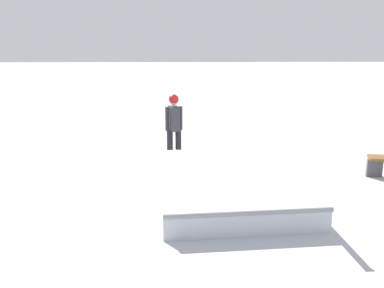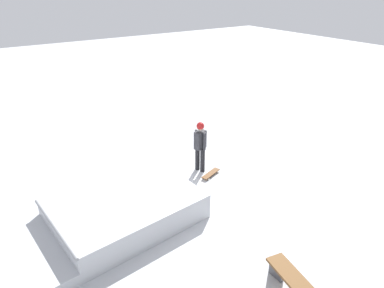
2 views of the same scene
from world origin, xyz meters
TOP-DOWN VIEW (x-y plane):
  - ground_plane at (0.00, 0.00)m, footprint 60.00×60.00m
  - skate_ramp at (1.88, -0.38)m, footprint 5.62×3.10m
  - skater at (-1.71, -1.48)m, footprint 0.42×0.43m
  - skateboard at (-1.81, -1.00)m, footprint 0.82×0.46m

SIDE VIEW (x-z plane):
  - ground_plane at x=0.00m, z-range 0.00..0.00m
  - skateboard at x=-1.81m, z-range 0.03..0.12m
  - skate_ramp at x=1.88m, z-range -0.05..0.69m
  - skater at x=-1.71m, z-range 0.14..1.87m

